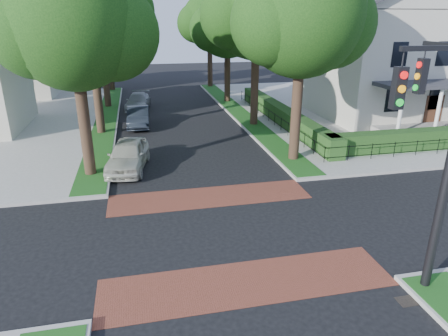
{
  "coord_description": "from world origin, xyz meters",
  "views": [
    {
      "loc": [
        -2.87,
        -13.02,
        7.62
      ],
      "look_at": [
        0.52,
        2.56,
        1.6
      ],
      "focal_mm": 32.0,
      "sensor_mm": 36.0,
      "label": 1
    }
  ],
  "objects_px": {
    "traffic_signal": "(444,136)",
    "parked_car_front": "(128,155)",
    "parked_car_middle": "(138,117)",
    "parked_car_rear": "(138,101)"
  },
  "relations": [
    {
      "from": "traffic_signal",
      "to": "parked_car_front",
      "type": "bearing_deg",
      "value": 125.16
    },
    {
      "from": "parked_car_front",
      "to": "parked_car_rear",
      "type": "distance_m",
      "value": 15.33
    },
    {
      "from": "parked_car_front",
      "to": "parked_car_middle",
      "type": "relative_size",
      "value": 1.06
    },
    {
      "from": "parked_car_front",
      "to": "parked_car_rear",
      "type": "relative_size",
      "value": 1.01
    },
    {
      "from": "parked_car_front",
      "to": "traffic_signal",
      "type": "bearing_deg",
      "value": -45.33
    },
    {
      "from": "traffic_signal",
      "to": "parked_car_rear",
      "type": "relative_size",
      "value": 1.73
    },
    {
      "from": "parked_car_front",
      "to": "parked_car_middle",
      "type": "xyz_separation_m",
      "value": [
        0.69,
        9.05,
        -0.07
      ]
    },
    {
      "from": "parked_car_middle",
      "to": "parked_car_front",
      "type": "bearing_deg",
      "value": -92.1
    },
    {
      "from": "traffic_signal",
      "to": "parked_car_rear",
      "type": "height_order",
      "value": "traffic_signal"
    },
    {
      "from": "traffic_signal",
      "to": "parked_car_front",
      "type": "height_order",
      "value": "traffic_signal"
    }
  ]
}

